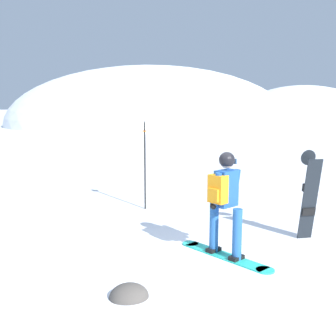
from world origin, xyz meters
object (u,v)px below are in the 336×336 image
snowboarder_main (225,202)px  piste_marker_near (145,159)px  rock_dark (129,297)px  spare_snowboard (309,195)px

snowboarder_main → piste_marker_near: 3.39m
rock_dark → snowboarder_main: bearing=32.4°
snowboarder_main → spare_snowboard: (1.79, 0.49, -0.09)m
piste_marker_near → snowboarder_main: bearing=-77.1°
snowboarder_main → piste_marker_near: (-0.75, 3.29, 0.27)m
spare_snowboard → rock_dark: size_ratio=3.19×
spare_snowboard → rock_dark: 3.87m
snowboarder_main → rock_dark: bearing=-147.6°
rock_dark → piste_marker_near: bearing=78.2°
snowboarder_main → rock_dark: snowboarder_main is taller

